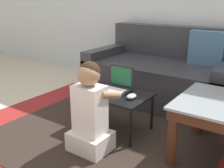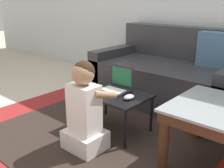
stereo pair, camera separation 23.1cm
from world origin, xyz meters
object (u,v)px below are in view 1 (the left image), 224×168
object	(u,v)px
laptop	(116,87)
person_seated	(90,111)
computer_mouse	(131,96)
laptop_desk	(115,97)
couch	(163,75)

from	to	relation	value
laptop	person_seated	world-z (taller)	person_seated
computer_mouse	person_seated	world-z (taller)	person_seated
laptop_desk	person_seated	size ratio (longest dim) A/B	0.83
laptop_desk	person_seated	bearing A→B (deg)	-84.64
laptop	computer_mouse	distance (m)	0.23
computer_mouse	person_seated	size ratio (longest dim) A/B	0.15
laptop	person_seated	xyz separation A→B (m)	(0.07, -0.45, -0.06)
couch	laptop	bearing A→B (deg)	-92.81
person_seated	couch	bearing A→B (deg)	90.91
laptop	laptop_desk	bearing A→B (deg)	-64.66
computer_mouse	laptop_desk	bearing A→B (deg)	172.21
laptop_desk	computer_mouse	distance (m)	0.19
computer_mouse	person_seated	bearing A→B (deg)	-111.70
laptop	person_seated	size ratio (longest dim) A/B	0.36
couch	computer_mouse	distance (m)	1.01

